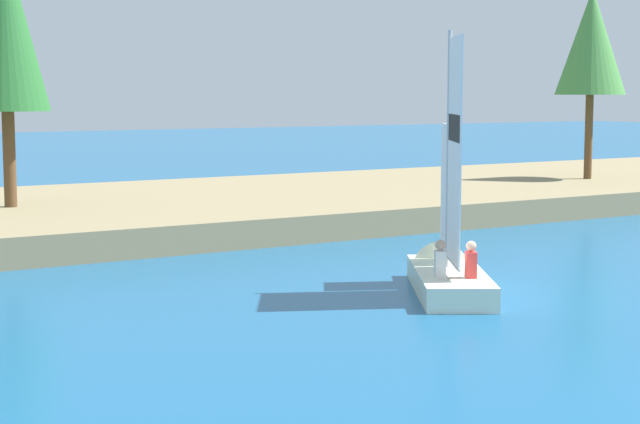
# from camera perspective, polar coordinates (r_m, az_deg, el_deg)

# --- Properties ---
(shore_bank) EXTENTS (80.00, 12.86, 0.75)m
(shore_bank) POSITION_cam_1_polar(r_m,az_deg,el_deg) (32.50, -8.87, 0.08)
(shore_bank) COLOR #897A56
(shore_bank) RESTS_ON ground
(shoreline_tree_midleft) EXTENTS (2.38, 2.38, 7.62)m
(shoreline_tree_midleft) POSITION_cam_1_polar(r_m,az_deg,el_deg) (30.85, -16.77, 9.77)
(shoreline_tree_midleft) COLOR brown
(shoreline_tree_midleft) RESTS_ON shore_bank
(shoreline_tree_centre) EXTENTS (2.60, 2.60, 7.07)m
(shoreline_tree_centre) POSITION_cam_1_polar(r_m,az_deg,el_deg) (40.63, 14.55, 8.91)
(shoreline_tree_centre) COLOR brown
(shoreline_tree_centre) RESTS_ON shore_bank
(sailboat) EXTENTS (3.44, 4.49, 5.56)m
(sailboat) POSITION_cam_1_polar(r_m,az_deg,el_deg) (21.58, 6.84, -2.91)
(sailboat) COLOR silver
(sailboat) RESTS_ON ground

